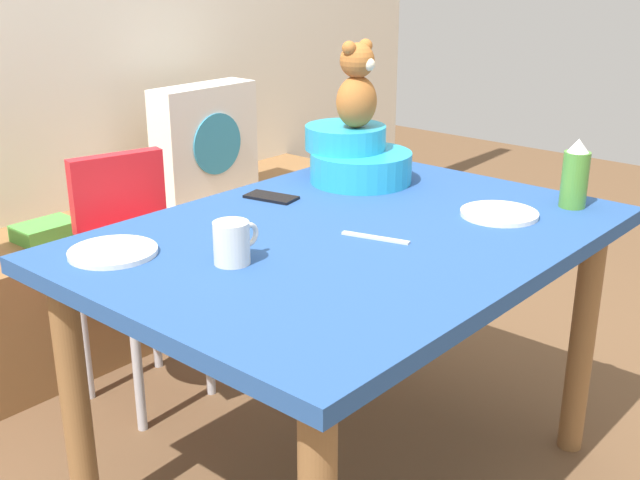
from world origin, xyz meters
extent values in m
cube|color=olive|center=(0.00, 1.23, 0.23)|extent=(2.60, 0.44, 0.46)
cube|color=white|center=(0.58, 1.21, 0.68)|extent=(0.44, 0.14, 0.44)
cylinder|color=teal|center=(0.58, 1.14, 0.68)|extent=(0.24, 0.01, 0.24)
cube|color=green|center=(-0.13, 1.23, 0.49)|extent=(0.20, 0.14, 0.06)
cube|color=#264C8C|center=(0.00, 0.00, 0.72)|extent=(1.32, 0.96, 0.04)
cylinder|color=olive|center=(0.57, -0.39, 0.35)|extent=(0.07, 0.07, 0.70)
cylinder|color=olive|center=(-0.57, 0.39, 0.35)|extent=(0.07, 0.07, 0.70)
cylinder|color=olive|center=(0.57, 0.39, 0.35)|extent=(0.07, 0.07, 0.70)
cylinder|color=red|center=(-0.07, 0.78, 0.51)|extent=(0.34, 0.34, 0.10)
cube|color=red|center=(-0.04, 0.92, 0.67)|extent=(0.30, 0.12, 0.24)
cube|color=white|center=(-0.12, 0.60, 0.58)|extent=(0.34, 0.27, 0.02)
cylinder|color=silver|center=(-0.21, 0.64, 0.23)|extent=(0.03, 0.03, 0.46)
cylinder|color=silver|center=(0.07, 0.64, 0.23)|extent=(0.03, 0.03, 0.46)
cylinder|color=silver|center=(-0.21, 0.92, 0.23)|extent=(0.03, 0.03, 0.46)
cylinder|color=silver|center=(0.07, 0.92, 0.23)|extent=(0.03, 0.03, 0.46)
cylinder|color=#25A1CE|center=(0.36, 0.25, 0.79)|extent=(0.30, 0.30, 0.09)
cylinder|color=#25A1CE|center=(0.36, 0.31, 0.86)|extent=(0.24, 0.24, 0.07)
ellipsoid|color=#AB642C|center=(0.36, 0.27, 0.97)|extent=(0.13, 0.11, 0.15)
sphere|color=#AB642C|center=(0.36, 0.27, 1.09)|extent=(0.10, 0.10, 0.10)
sphere|color=beige|center=(0.36, 0.23, 1.08)|extent=(0.04, 0.04, 0.04)
sphere|color=#AB642C|center=(0.32, 0.27, 1.13)|extent=(0.04, 0.04, 0.04)
sphere|color=#AB642C|center=(0.40, 0.27, 1.13)|extent=(0.04, 0.04, 0.04)
cylinder|color=#4C8C33|center=(0.54, -0.33, 0.81)|extent=(0.07, 0.07, 0.15)
cone|color=white|center=(0.54, -0.33, 0.91)|extent=(0.06, 0.06, 0.03)
cylinder|color=silver|center=(-0.34, 0.06, 0.79)|extent=(0.08, 0.08, 0.09)
torus|color=silver|center=(-0.29, 0.06, 0.79)|extent=(0.06, 0.01, 0.06)
cylinder|color=white|center=(0.34, -0.22, 0.75)|extent=(0.20, 0.20, 0.01)
cylinder|color=white|center=(-0.48, 0.30, 0.75)|extent=(0.20, 0.20, 0.01)
cube|color=black|center=(0.06, 0.33, 0.74)|extent=(0.10, 0.16, 0.01)
cube|color=silver|center=(-0.01, -0.08, 0.74)|extent=(0.06, 0.17, 0.01)
camera|label=1|loc=(-1.43, -1.15, 1.38)|focal=44.43mm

